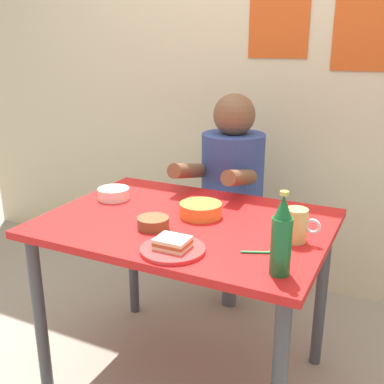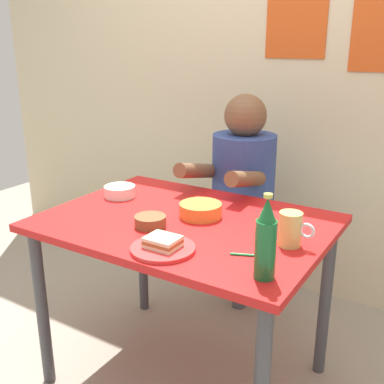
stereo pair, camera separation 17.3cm
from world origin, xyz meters
The scene contains 13 objects.
ground_plane centered at (0.00, 0.00, 0.00)m, with size 6.00×6.00×0.00m, color gray.
wall_back centered at (0.00, 1.05, 1.30)m, with size 4.40×0.09×2.60m.
dining_table centered at (0.00, 0.00, 0.65)m, with size 1.10×0.80×0.74m.
stool centered at (-0.05, 0.63, 0.35)m, with size 0.34×0.34×0.45m.
person_seated centered at (-0.05, 0.62, 0.77)m, with size 0.33×0.56×0.72m.
plate_orange centered at (0.09, -0.28, 0.75)m, with size 0.22×0.22×0.01m, color red.
sandwich centered at (0.09, -0.28, 0.77)m, with size 0.11×0.09×0.04m.
beer_mug centered at (0.44, -0.02, 0.80)m, with size 0.13×0.08×0.12m.
beer_bottle centered at (0.45, -0.28, 0.86)m, with size 0.06×0.06×0.26m.
rice_bowl_white centered at (-0.40, 0.08, 0.77)m, with size 0.14×0.14×0.05m.
soup_bowl_orange centered at (0.03, 0.06, 0.77)m, with size 0.17×0.17×0.05m.
condiment_bowl_brown centered at (-0.07, -0.13, 0.76)m, with size 0.12×0.12×0.04m.
spoon centered at (0.38, -0.16, 0.75)m, with size 0.12×0.06×0.01m.
Camera 2 is at (0.92, -1.43, 1.41)m, focal length 43.26 mm.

